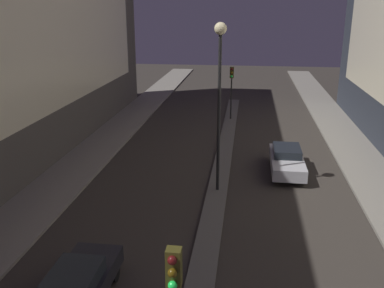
{
  "coord_description": "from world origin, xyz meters",
  "views": [
    {
      "loc": [
        1.38,
        -4.39,
        9.24
      ],
      "look_at": [
        -2.17,
        22.37,
        0.5
      ],
      "focal_mm": 40.0,
      "sensor_mm": 36.0,
      "label": 1
    }
  ],
  "objects_px": {
    "car_left_lane": "(78,285)",
    "street_lamp": "(220,73)",
    "traffic_light_mid": "(232,81)",
    "car_right_lane": "(287,160)"
  },
  "relations": [
    {
      "from": "car_left_lane",
      "to": "street_lamp",
      "type": "bearing_deg",
      "value": 68.28
    },
    {
      "from": "street_lamp",
      "to": "car_left_lane",
      "type": "relative_size",
      "value": 1.97
    },
    {
      "from": "traffic_light_mid",
      "to": "street_lamp",
      "type": "distance_m",
      "value": 14.97
    },
    {
      "from": "car_right_lane",
      "to": "street_lamp",
      "type": "bearing_deg",
      "value": -138.53
    },
    {
      "from": "traffic_light_mid",
      "to": "car_left_lane",
      "type": "distance_m",
      "value": 24.57
    },
    {
      "from": "street_lamp",
      "to": "car_left_lane",
      "type": "xyz_separation_m",
      "value": [
        -3.76,
        -9.44,
        -5.46
      ]
    },
    {
      "from": "traffic_light_mid",
      "to": "car_right_lane",
      "type": "bearing_deg",
      "value": -71.69
    },
    {
      "from": "car_left_lane",
      "to": "traffic_light_mid",
      "type": "bearing_deg",
      "value": 81.14
    },
    {
      "from": "traffic_light_mid",
      "to": "street_lamp",
      "type": "xyz_separation_m",
      "value": [
        0.0,
        -14.7,
        2.85
      ]
    },
    {
      "from": "car_right_lane",
      "to": "traffic_light_mid",
      "type": "bearing_deg",
      "value": 108.31
    }
  ]
}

